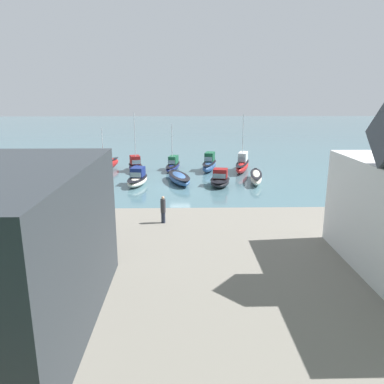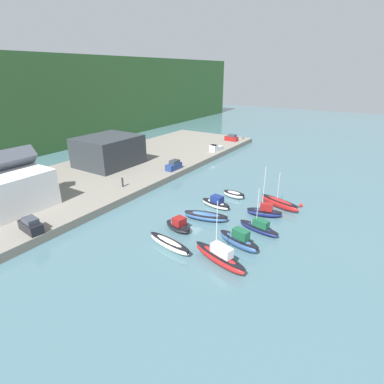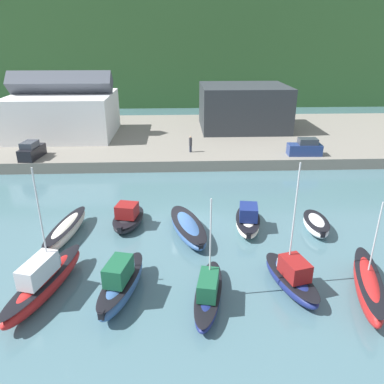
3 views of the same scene
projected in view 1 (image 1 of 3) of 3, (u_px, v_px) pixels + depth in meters
name	position (u px, v px, depth m)	size (l,w,h in m)	color
ground_plane	(180.00, 187.00, 46.18)	(320.00, 320.00, 0.00)	#476B75
quay_promenade	(175.00, 302.00, 19.27)	(115.53, 28.77, 1.38)	gray
moored_boat_0	(256.00, 177.00, 48.63)	(2.69, 7.59, 1.35)	white
moored_boat_1	(220.00, 180.00, 46.65)	(3.30, 5.09, 2.15)	black
moored_boat_2	(179.00, 178.00, 48.31)	(4.00, 7.68, 1.21)	#33568E
moored_boat_3	(138.00, 179.00, 47.24)	(2.94, 6.04, 2.22)	white
moored_boat_4	(94.00, 179.00, 47.89)	(2.32, 4.51, 1.16)	white
moored_boat_5	(242.00, 164.00, 55.70)	(3.86, 8.52, 8.45)	red
moored_boat_6	(209.00, 164.00, 55.97)	(3.24, 6.76, 2.75)	#33568E
moored_boat_7	(173.00, 165.00, 56.71)	(2.84, 6.89, 6.88)	navy
moored_boat_8	(135.00, 166.00, 55.43)	(3.33, 6.15, 8.61)	navy
moored_boat_9	(106.00, 165.00, 56.32)	(3.80, 7.87, 6.41)	red
person_on_quay	(163.00, 209.00, 28.92)	(0.40, 0.40, 2.14)	#232838
mooring_buoy_0	(360.00, 156.00, 68.46)	(0.61, 0.61, 0.61)	red
mooring_buoy_1	(95.00, 164.00, 59.50)	(0.65, 0.65, 0.65)	red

